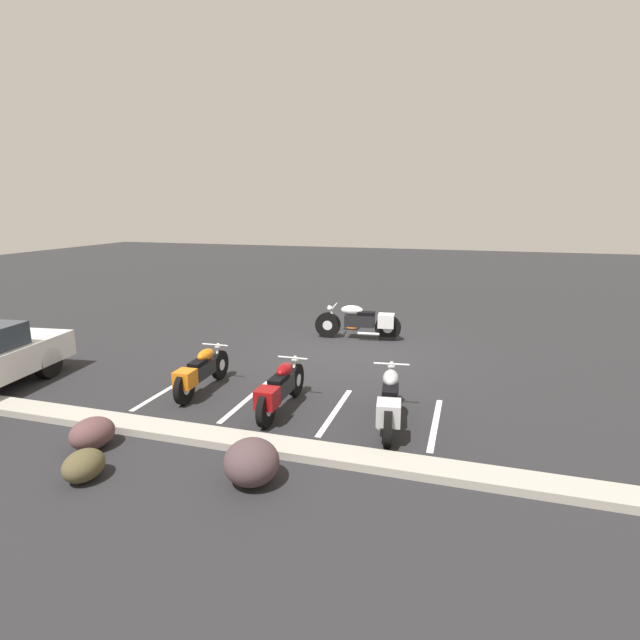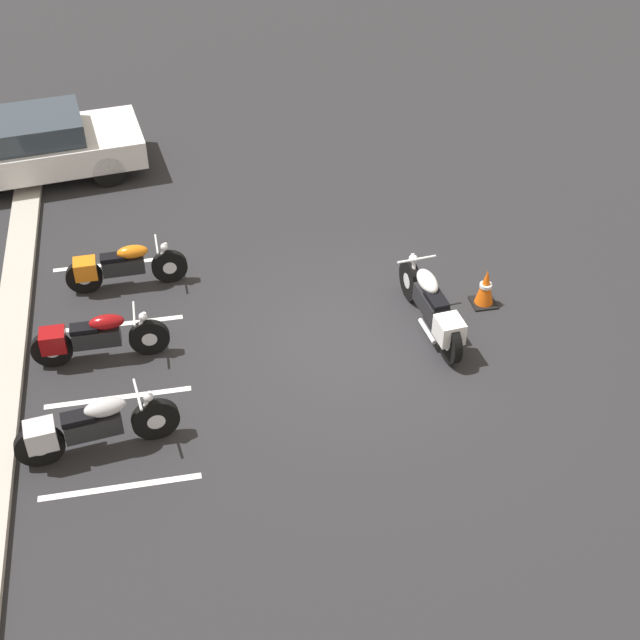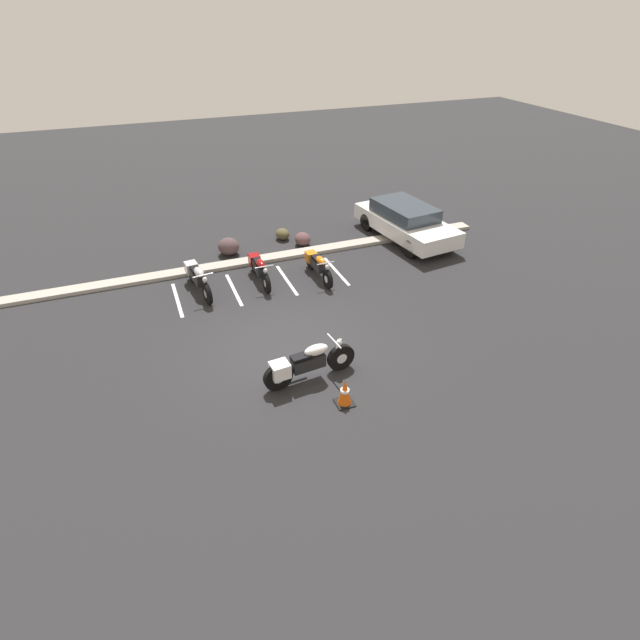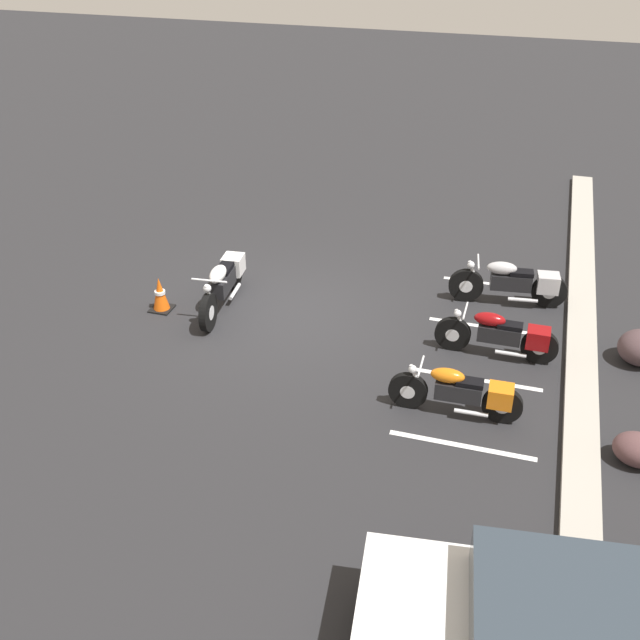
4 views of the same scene
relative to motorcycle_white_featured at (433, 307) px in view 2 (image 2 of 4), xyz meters
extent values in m
plane|color=#262628|center=(-0.01, 1.21, -0.48)|extent=(60.00, 60.00, 0.00)
cylinder|color=black|center=(0.92, 0.09, -0.14)|extent=(0.70, 0.19, 0.69)
cylinder|color=silver|center=(0.92, 0.09, -0.14)|extent=(0.27, 0.16, 0.26)
cylinder|color=black|center=(-0.69, -0.07, -0.14)|extent=(0.70, 0.19, 0.69)
cylinder|color=silver|center=(-0.69, -0.07, -0.14)|extent=(0.27, 0.16, 0.26)
cube|color=black|center=(0.07, 0.01, 0.02)|extent=(0.82, 0.37, 0.31)
ellipsoid|color=white|center=(0.27, 0.03, 0.30)|extent=(0.61, 0.33, 0.25)
cube|color=black|center=(-0.11, -0.01, 0.23)|extent=(0.48, 0.30, 0.08)
cube|color=white|center=(-0.64, -0.07, 0.05)|extent=(0.45, 0.42, 0.36)
cylinder|color=silver|center=(0.80, 0.08, 0.13)|extent=(0.28, 0.09, 0.56)
cylinder|color=silver|center=(0.74, 0.07, 0.40)|extent=(0.10, 0.65, 0.04)
sphere|color=silver|center=(0.87, 0.09, 0.32)|extent=(0.15, 0.15, 0.15)
cylinder|color=silver|center=(-0.21, 0.12, -0.29)|extent=(0.58, 0.13, 0.07)
cylinder|color=black|center=(-1.48, 4.34, -0.16)|extent=(0.20, 0.66, 0.65)
cylinder|color=silver|center=(-1.48, 4.34, -0.16)|extent=(0.16, 0.26, 0.25)
cylinder|color=black|center=(-1.68, 5.86, -0.16)|extent=(0.20, 0.66, 0.65)
cylinder|color=silver|center=(-1.68, 5.86, -0.16)|extent=(0.16, 0.26, 0.25)
cube|color=black|center=(-1.59, 5.15, -0.01)|extent=(0.37, 0.78, 0.30)
ellipsoid|color=#B7B7BC|center=(-1.56, 4.95, 0.26)|extent=(0.33, 0.58, 0.24)
cube|color=black|center=(-1.61, 5.31, 0.19)|extent=(0.29, 0.46, 0.08)
cube|color=#B7B7BC|center=(-1.68, 5.81, 0.02)|extent=(0.41, 0.44, 0.34)
cylinder|color=silver|center=(-1.49, 4.45, 0.10)|extent=(0.09, 0.26, 0.53)
cylinder|color=silver|center=(-1.50, 4.51, 0.36)|extent=(0.61, 0.12, 0.04)
sphere|color=silver|center=(-1.48, 4.39, 0.28)|extent=(0.14, 0.14, 0.14)
cylinder|color=silver|center=(-1.48, 5.41, -0.30)|extent=(0.14, 0.55, 0.07)
cylinder|color=black|center=(0.32, 4.35, -0.18)|extent=(0.11, 0.61, 0.61)
cylinder|color=silver|center=(0.32, 4.35, -0.18)|extent=(0.12, 0.23, 0.23)
cylinder|color=black|center=(0.31, 5.78, -0.18)|extent=(0.11, 0.61, 0.61)
cylinder|color=silver|center=(0.31, 5.78, -0.18)|extent=(0.12, 0.23, 0.23)
cube|color=black|center=(0.31, 5.11, -0.04)|extent=(0.26, 0.70, 0.28)
ellipsoid|color=maroon|center=(0.31, 4.92, 0.21)|extent=(0.24, 0.52, 0.22)
cube|color=black|center=(0.31, 5.27, 0.15)|extent=(0.22, 0.41, 0.07)
cube|color=maroon|center=(0.31, 5.73, -0.01)|extent=(0.33, 0.37, 0.31)
cylinder|color=silver|center=(0.32, 4.46, 0.06)|extent=(0.06, 0.24, 0.49)
cylinder|color=silver|center=(0.32, 4.51, 0.30)|extent=(0.57, 0.03, 0.03)
sphere|color=silver|center=(0.32, 4.39, 0.23)|extent=(0.13, 0.13, 0.13)
cylinder|color=silver|center=(0.44, 5.34, -0.32)|extent=(0.07, 0.51, 0.06)
cylinder|color=black|center=(2.14, 3.93, -0.18)|extent=(0.13, 0.60, 0.60)
cylinder|color=silver|center=(2.14, 3.93, -0.18)|extent=(0.12, 0.23, 0.23)
cylinder|color=black|center=(2.10, 5.33, -0.18)|extent=(0.13, 0.60, 0.60)
cylinder|color=silver|center=(2.10, 5.33, -0.18)|extent=(0.12, 0.23, 0.23)
cube|color=black|center=(2.12, 4.68, -0.05)|extent=(0.27, 0.69, 0.27)
ellipsoid|color=orange|center=(2.12, 4.50, 0.20)|extent=(0.25, 0.51, 0.22)
cube|color=black|center=(2.11, 4.83, 0.13)|extent=(0.23, 0.40, 0.07)
cube|color=orange|center=(2.10, 5.29, -0.02)|extent=(0.34, 0.37, 0.31)
cylinder|color=silver|center=(2.13, 4.04, 0.05)|extent=(0.06, 0.24, 0.48)
cylinder|color=silver|center=(2.13, 4.09, 0.29)|extent=(0.56, 0.05, 0.03)
sphere|color=silver|center=(2.14, 3.98, 0.21)|extent=(0.13, 0.13, 0.13)
cylinder|color=silver|center=(2.24, 4.91, -0.32)|extent=(0.08, 0.50, 0.06)
cylinder|color=black|center=(7.17, 5.10, -0.16)|extent=(0.30, 0.66, 0.64)
cylinder|color=black|center=(5.60, 4.91, -0.16)|extent=(0.30, 0.66, 0.64)
cube|color=white|center=(6.22, 6.37, 0.08)|extent=(2.31, 4.49, 0.55)
cube|color=#2D3842|center=(6.20, 6.52, 0.58)|extent=(1.80, 2.58, 0.45)
cube|color=#A8A399|center=(-0.01, 6.49, -0.42)|extent=(18.00, 0.50, 0.12)
cube|color=black|center=(0.53, -1.06, -0.47)|extent=(0.40, 0.40, 0.03)
cone|color=#EA590F|center=(0.53, -1.06, -0.15)|extent=(0.32, 0.32, 0.66)
cylinder|color=white|center=(0.53, -1.06, -0.12)|extent=(0.20, 0.20, 0.06)
cube|color=white|center=(-2.31, 4.87, -0.48)|extent=(0.10, 2.10, 0.00)
cube|color=white|center=(-0.60, 4.87, -0.48)|extent=(0.10, 2.10, 0.00)
cube|color=white|center=(1.11, 4.87, -0.48)|extent=(0.10, 2.10, 0.00)
cube|color=white|center=(2.82, 4.87, -0.48)|extent=(0.10, 2.10, 0.00)
camera|label=1|loc=(-2.73, 12.72, 3.04)|focal=28.00mm
camera|label=2|loc=(-10.32, 3.78, 8.46)|focal=50.00mm
camera|label=3|loc=(-2.97, -8.57, 7.07)|focal=28.00mm
camera|label=4|loc=(11.33, 5.33, 6.52)|focal=42.00mm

